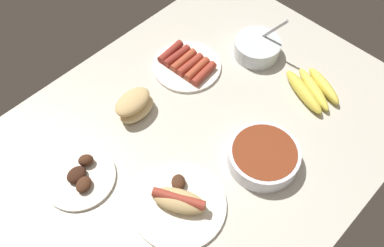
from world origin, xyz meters
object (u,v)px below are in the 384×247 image
at_px(bowl_coleslaw, 257,47).
at_px(plate_sausages, 187,65).
at_px(plate_grilled_meat, 80,176).
at_px(plate_hotdog_assembled, 179,202).
at_px(banana_bunch, 312,89).
at_px(bread_stack, 135,105).
at_px(bowl_chili, 264,156).

relative_size(bowl_coleslaw, plate_sausages, 0.73).
relative_size(plate_grilled_meat, plate_hotdog_assembled, 0.80).
distance_m(bowl_coleslaw, banana_bunch, 0.22).
bearing_deg(bread_stack, plate_grilled_meat, -166.99).
bearing_deg(plate_hotdog_assembled, bread_stack, 68.77).
bearing_deg(bread_stack, plate_hotdog_assembled, -111.23).
bearing_deg(banana_bunch, plate_hotdog_assembled, 176.82).
bearing_deg(plate_grilled_meat, bowl_chili, -39.94).
relative_size(plate_sausages, plate_hotdog_assembled, 0.90).
relative_size(bowl_coleslaw, banana_bunch, 0.80).
height_order(bowl_chili, plate_grilled_meat, bowl_chili).
xyz_separation_m(bowl_coleslaw, plate_sausages, (-0.20, 0.12, -0.02)).
height_order(plate_hotdog_assembled, bread_stack, bread_stack).
bearing_deg(plate_sausages, plate_grilled_meat, -171.20).
bearing_deg(plate_grilled_meat, plate_hotdog_assembled, -61.94).
xyz_separation_m(bowl_chili, plate_sausages, (0.10, 0.38, -0.02)).
xyz_separation_m(plate_grilled_meat, plate_hotdog_assembled, (0.13, -0.24, 0.01)).
bearing_deg(banana_bunch, plate_grilled_meat, 157.83).
distance_m(bowl_chili, plate_sausages, 0.40).
height_order(bowl_coleslaw, bowl_chili, bowl_coleslaw).
bearing_deg(bread_stack, bowl_chili, -70.59).
relative_size(plate_grilled_meat, plate_sausages, 0.89).
height_order(plate_hotdog_assembled, banana_bunch, plate_hotdog_assembled).
distance_m(bowl_coleslaw, plate_hotdog_assembled, 0.57).
xyz_separation_m(plate_grilled_meat, banana_bunch, (0.66, -0.27, 0.01)).
bearing_deg(bowl_chili, plate_grilled_meat, 140.06).
xyz_separation_m(plate_grilled_meat, plate_sausages, (0.47, 0.07, 0.00)).
height_order(bowl_coleslaw, plate_sausages, bowl_coleslaw).
height_order(banana_bunch, bread_stack, bread_stack).
distance_m(bowl_coleslaw, bowl_chili, 0.40).
bearing_deg(bowl_chili, banana_bunch, 8.35).
distance_m(plate_sausages, banana_bunch, 0.39).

